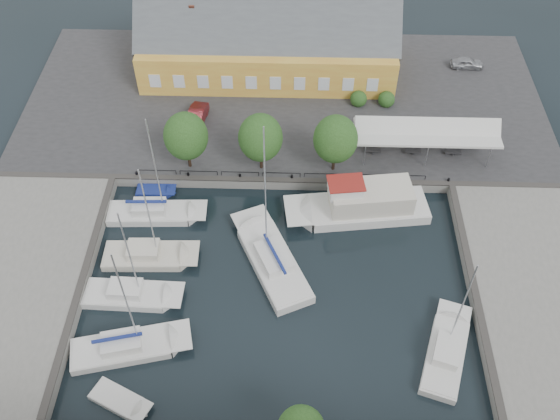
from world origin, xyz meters
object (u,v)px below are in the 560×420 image
object	(u,v)px
west_boat_b	(149,257)
west_boat_d	(128,348)
car_silver	(467,63)
trawler	(363,206)
launch_sw	(120,402)
west_boat_c	(131,296)
launch_nw	(156,192)
west_boat_a	(155,214)
warehouse	(263,43)
tent_canopy	(427,133)
center_sailboat	(272,261)
east_boat_c	(446,353)
car_red	(196,118)

from	to	relation	value
west_boat_b	west_boat_d	xyz separation A→B (m)	(-0.07, -8.99, 0.01)
car_silver	west_boat_b	size ratio (longest dim) A/B	0.32
trawler	launch_sw	size ratio (longest dim) A/B	2.75
west_boat_c	launch_nw	size ratio (longest dim) A/B	2.92
west_boat_a	launch_nw	bearing A→B (deg)	98.43
warehouse	west_boat_b	distance (m)	28.77
warehouse	tent_canopy	distance (m)	21.63
warehouse	car_silver	size ratio (longest dim) A/B	7.68
trawler	launch_sw	world-z (taller)	trawler
warehouse	center_sailboat	xyz separation A→B (m)	(2.03, -27.28, -4.07)
west_boat_a	east_boat_c	bearing A→B (deg)	-28.80
center_sailboat	west_boat_d	distance (m)	13.98
car_red	west_boat_b	distance (m)	17.40
warehouse	center_sailboat	bearing A→B (deg)	-85.74
car_silver	trawler	world-z (taller)	trawler
west_boat_c	launch_sw	bearing A→B (deg)	-84.46
car_red	west_boat_c	xyz separation A→B (m)	(-2.99, -21.34, -1.51)
west_boat_d	west_boat_b	bearing A→B (deg)	89.56
tent_canopy	west_boat_a	xyz separation A→B (m)	(-25.67, -8.22, -3.41)
car_red	launch_sw	xyz separation A→B (m)	(-2.10, -30.51, -1.68)
car_red	west_boat_d	bearing A→B (deg)	-86.53
center_sailboat	west_boat_b	distance (m)	10.80
east_boat_c	launch_sw	bearing A→B (deg)	-169.29
car_silver	launch_nw	bearing A→B (deg)	122.12
car_red	car_silver	bearing A→B (deg)	28.44
center_sailboat	launch_sw	xyz separation A→B (m)	(-10.66, -13.13, -0.27)
tent_canopy	west_boat_a	world-z (taller)	west_boat_a
car_red	east_boat_c	distance (m)	34.24
car_silver	center_sailboat	bearing A→B (deg)	143.54
center_sailboat	launch_sw	distance (m)	16.91
center_sailboat	west_boat_c	xyz separation A→B (m)	(-11.54, -3.95, -0.10)
west_boat_b	launch_sw	xyz separation A→B (m)	(0.15, -13.32, -0.17)
tent_canopy	west_boat_a	bearing A→B (deg)	-162.25
car_silver	launch_nw	xyz separation A→B (m)	(-32.99, -20.12, -1.54)
warehouse	west_boat_d	xyz separation A→B (m)	(-8.84, -36.07, -4.16)
car_silver	west_boat_d	xyz separation A→B (m)	(-32.32, -37.05, -1.36)
west_boat_b	launch_nw	xyz separation A→B (m)	(-0.74, 7.94, -0.17)
center_sailboat	launch_nw	size ratio (longest dim) A/B	3.94
car_red	center_sailboat	size ratio (longest dim) A/B	0.31
east_boat_c	west_boat_d	bearing A→B (deg)	-179.31
west_boat_d	east_boat_c	bearing A→B (deg)	0.69
east_boat_c	launch_sw	world-z (taller)	east_boat_c
tent_canopy	car_red	bearing A→B (deg)	170.26
tent_canopy	east_boat_c	distance (m)	22.19
center_sailboat	west_boat_c	distance (m)	12.20
west_boat_d	launch_nw	xyz separation A→B (m)	(-0.67, 16.93, -0.18)
car_silver	east_boat_c	xyz separation A→B (m)	(-7.63, -36.75, -1.37)
car_red	west_boat_c	bearing A→B (deg)	-89.46
west_boat_c	west_boat_d	bearing A→B (deg)	-82.07
center_sailboat	west_boat_a	xyz separation A→B (m)	(-11.11, 5.20, -0.09)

